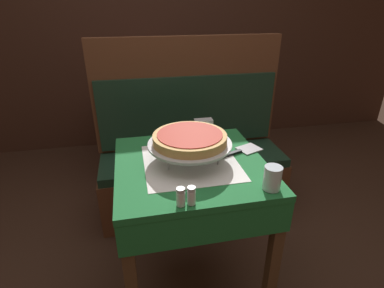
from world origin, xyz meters
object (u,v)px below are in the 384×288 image
object	(u,v)px
napkin_holder	(203,127)
condiment_caddy	(146,79)
booth_bench	(192,163)
dining_table_front	(191,183)
salt_shaker	(181,197)
pepper_shaker	(191,196)
dining_table_rear	(147,96)
pizza_server	(236,152)
pizza_pan_stand	(191,144)
water_glass_near	(272,178)
deep_dish_pizza	(191,138)

from	to	relation	value
napkin_holder	condiment_caddy	xyz separation A→B (m)	(-0.23, 1.21, 0.00)
condiment_caddy	booth_bench	bearing A→B (deg)	-72.78
dining_table_front	napkin_holder	world-z (taller)	napkin_holder
salt_shaker	condiment_caddy	bearing A→B (deg)	89.76
pepper_shaker	booth_bench	bearing A→B (deg)	77.96
booth_bench	condiment_caddy	distance (m)	0.96
condiment_caddy	napkin_holder	bearing A→B (deg)	-79.20
dining_table_front	salt_shaker	size ratio (longest dim) A/B	10.62
napkin_holder	booth_bench	bearing A→B (deg)	87.33
dining_table_rear	pizza_server	bearing A→B (deg)	-77.17
pizza_pan_stand	pepper_shaker	size ratio (longest dim) A/B	5.39
pepper_shaker	napkin_holder	xyz separation A→B (m)	(0.20, 0.62, 0.01)
napkin_holder	condiment_caddy	distance (m)	1.24
booth_bench	pepper_shaker	distance (m)	1.14
dining_table_rear	pizza_pan_stand	size ratio (longest dim) A/B	1.99
booth_bench	pizza_pan_stand	size ratio (longest dim) A/B	3.43
dining_table_front	pizza_server	distance (m)	0.27
booth_bench	water_glass_near	size ratio (longest dim) A/B	13.43
booth_bench	pizza_pan_stand	bearing A→B (deg)	-102.41
pizza_server	pizza_pan_stand	bearing A→B (deg)	-174.17
dining_table_front	dining_table_rear	world-z (taller)	dining_table_front
pizza_pan_stand	condiment_caddy	size ratio (longest dim) A/B	2.36
salt_shaker	napkin_holder	world-z (taller)	napkin_holder
salt_shaker	dining_table_front	bearing A→B (deg)	71.81
pizza_pan_stand	napkin_holder	world-z (taller)	pizza_pan_stand
salt_shaker	pepper_shaker	size ratio (longest dim) A/B	1.01
dining_table_rear	booth_bench	size ratio (longest dim) A/B	0.58
dining_table_front	pepper_shaker	size ratio (longest dim) A/B	10.72
pizza_pan_stand	deep_dish_pizza	bearing A→B (deg)	0.00
pizza_pan_stand	water_glass_near	size ratio (longest dim) A/B	3.92
pizza_pan_stand	condiment_caddy	distance (m)	1.50
dining_table_rear	condiment_caddy	xyz separation A→B (m)	(0.00, -0.01, 0.16)
salt_shaker	booth_bench	bearing A→B (deg)	75.81
pepper_shaker	pizza_pan_stand	bearing A→B (deg)	78.74
deep_dish_pizza	water_glass_near	size ratio (longest dim) A/B	3.43
pizza_pan_stand	pepper_shaker	world-z (taller)	pizza_pan_stand
pepper_shaker	condiment_caddy	bearing A→B (deg)	91.02
condiment_caddy	dining_table_front	bearing A→B (deg)	-86.43
dining_table_rear	dining_table_front	bearing A→B (deg)	-86.42
pepper_shaker	condiment_caddy	xyz separation A→B (m)	(-0.03, 1.83, 0.01)
dining_table_front	pizza_pan_stand	world-z (taller)	pizza_pan_stand
dining_table_front	salt_shaker	distance (m)	0.36
dining_table_front	dining_table_rear	size ratio (longest dim) A/B	1.00
pizza_pan_stand	napkin_holder	xyz separation A→B (m)	(0.13, 0.29, -0.04)
dining_table_rear	deep_dish_pizza	world-z (taller)	deep_dish_pizza
deep_dish_pizza	pepper_shaker	xyz separation A→B (m)	(-0.07, -0.33, -0.08)
dining_table_rear	pepper_shaker	bearing A→B (deg)	-88.96
pizza_server	salt_shaker	size ratio (longest dim) A/B	4.22
booth_bench	pepper_shaker	world-z (taller)	booth_bench
water_glass_near	salt_shaker	world-z (taller)	water_glass_near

